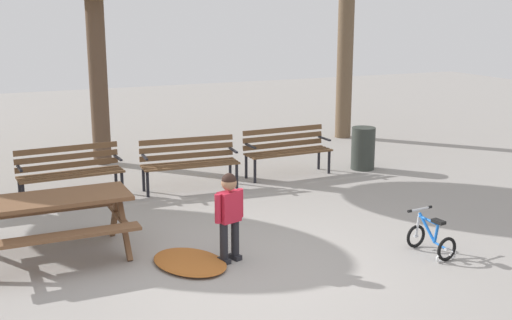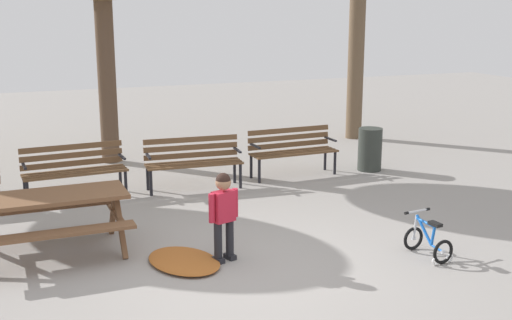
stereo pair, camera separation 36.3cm
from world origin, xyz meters
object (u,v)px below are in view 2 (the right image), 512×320
Objects in this scene: kids_bicycle at (428,241)px; park_bench_right at (193,158)px; picnic_table at (51,208)px; park_bench_far_right at (292,148)px; child_standing at (224,210)px; trash_bin at (370,149)px; park_bench_left at (74,167)px.

park_bench_right is at bearing 114.06° from kids_bicycle.
park_bench_far_right is at bearing 29.38° from picnic_table.
child_standing is (-0.55, -3.24, 0.13)m from park_bench_right.
park_bench_far_right is 1.53m from trash_bin.
park_bench_far_right is at bearing 88.74° from kids_bicycle.
park_bench_left is 3.80m from park_bench_far_right.
child_standing reaches higher than park_bench_far_right.
child_standing reaches higher than trash_bin.
kids_bicycle is at bearing -22.58° from picnic_table.
child_standing reaches higher than picnic_table.
trash_bin is (5.31, -0.13, -0.11)m from park_bench_left.
park_bench_left is at bearing 176.40° from park_bench_right.
kids_bicycle is (-0.09, -4.20, -0.31)m from park_bench_far_right.
picnic_table is at bearing -150.62° from park_bench_far_right.
child_standing is 1.37× the size of trash_bin.
trash_bin reaches higher than kids_bicycle.
picnic_table is 6.26m from trash_bin.
trash_bin is at bearing 21.12° from picnic_table.
kids_bicycle is at bearing -48.19° from park_bench_left.
trash_bin is (1.60, 4.02, 0.20)m from kids_bicycle.
park_bench_right is at bearing 80.27° from child_standing.
picnic_table is at bearing -137.06° from park_bench_right.
park_bench_right is at bearing -174.88° from park_bench_far_right.
park_bench_right is 4.42m from kids_bicycle.
child_standing is at bearing -27.23° from picnic_table.
park_bench_right is 3.40m from trash_bin.
park_bench_left is 3.62m from child_standing.
park_bench_left is 2.76× the size of kids_bicycle.
picnic_table is 1.12× the size of park_bench_right.
trash_bin is (3.96, 3.22, -0.25)m from child_standing.
park_bench_far_right reaches higher than kids_bicycle.
picnic_table is at bearing -102.38° from park_bench_left.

